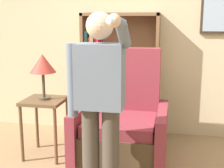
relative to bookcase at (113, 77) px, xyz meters
The scene contains 6 objects.
wall_back 0.67m from the bookcase, 33.15° to the left, with size 8.00×0.11×2.80m.
bookcase is the anchor object (origin of this frame).
armchair 0.99m from the bookcase, 72.29° to the right, with size 0.97×0.89×1.25m.
person_standing 1.66m from the bookcase, 82.74° to the right, with size 0.54×0.78×1.63m.
side_table 1.10m from the bookcase, 125.34° to the right, with size 0.45×0.45×0.68m.
table_lamp 1.11m from the bookcase, 125.34° to the right, with size 0.29×0.29×0.51m.
Camera 1 is at (0.57, -2.21, 1.57)m, focal length 50.00 mm.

